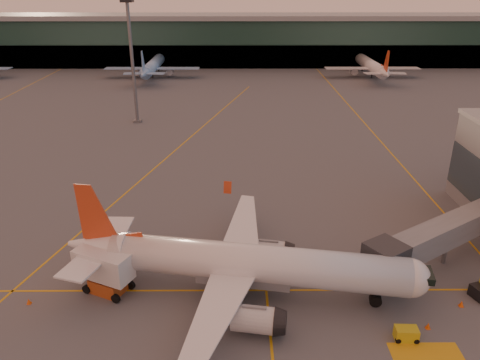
{
  "coord_description": "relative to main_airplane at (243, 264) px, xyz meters",
  "views": [
    {
      "loc": [
        2.13,
        -34.11,
        29.03
      ],
      "look_at": [
        2.42,
        21.75,
        5.0
      ],
      "focal_mm": 35.0,
      "sensor_mm": 36.0,
      "label": 1
    }
  ],
  "objects": [
    {
      "name": "taxi_markings",
      "position": [
        -9.92,
        39.99,
        -3.51
      ],
      "size": [
        100.12,
        173.0,
        0.01
      ],
      "color": "gold",
      "rests_on": "ground"
    },
    {
      "name": "jet_bridge",
      "position": [
        23.52,
        6.3,
        0.23
      ],
      "size": [
        22.05,
        15.92,
        5.51
      ],
      "color": "slate",
      "rests_on": "ground"
    },
    {
      "name": "mast_west_near",
      "position": [
        -22.6,
        61.5,
        11.35
      ],
      "size": [
        2.4,
        2.4,
        25.6
      ],
      "color": "slate",
      "rests_on": "ground"
    },
    {
      "name": "gpu_cart",
      "position": [
        14.21,
        -6.58,
        -2.94
      ],
      "size": [
        2.07,
        1.28,
        1.18
      ],
      "rotation": [
        0.0,
        0.0,
        -0.04
      ],
      "color": "gold",
      "rests_on": "ground"
    },
    {
      "name": "catering_truck",
      "position": [
        -13.73,
        0.58,
        -0.95
      ],
      "size": [
        6.34,
        4.73,
        4.52
      ],
      "rotation": [
        0.0,
        0.0,
        -0.43
      ],
      "color": "#AC4718",
      "rests_on": "ground"
    },
    {
      "name": "cone_nose",
      "position": [
        21.07,
        -2.11,
        -3.21
      ],
      "size": [
        0.5,
        0.5,
        0.63
      ],
      "color": "#E6530C",
      "rests_on": "ground"
    },
    {
      "name": "distant_aircraft_row",
      "position": [
        -56.35,
        113.5,
        -3.51
      ],
      "size": [
        225.0,
        34.0,
        13.0
      ],
      "color": "#83ACDB",
      "rests_on": "ground"
    },
    {
      "name": "terminal",
      "position": [
        -2.6,
        137.29,
        5.25
      ],
      "size": [
        400.0,
        20.0,
        17.6
      ],
      "color": "#19382D",
      "rests_on": "ground"
    },
    {
      "name": "ground",
      "position": [
        -2.6,
        -4.5,
        -3.51
      ],
      "size": [
        600.0,
        600.0,
        0.0
      ],
      "primitive_type": "plane",
      "color": "#4C4F54",
      "rests_on": "ground"
    },
    {
      "name": "cone_wing_left",
      "position": [
        0.1,
        17.44,
        -3.28
      ],
      "size": [
        0.38,
        0.38,
        0.48
      ],
      "color": "#E6530C",
      "rests_on": "ground"
    },
    {
      "name": "cone_fwd",
      "position": [
        16.69,
        -5.19,
        -3.22
      ],
      "size": [
        0.48,
        0.48,
        0.61
      ],
      "color": "#E6530C",
      "rests_on": "ground"
    },
    {
      "name": "cone_tail",
      "position": [
        -20.8,
        -1.5,
        -3.24
      ],
      "size": [
        0.45,
        0.45,
        0.57
      ],
      "color": "#E6530C",
      "rests_on": "ground"
    },
    {
      "name": "main_airplane",
      "position": [
        0.0,
        0.0,
        0.0
      ],
      "size": [
        35.71,
        32.38,
        10.82
      ],
      "rotation": [
        0.0,
        0.0,
        -0.17
      ],
      "color": "white",
      "rests_on": "ground"
    }
  ]
}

